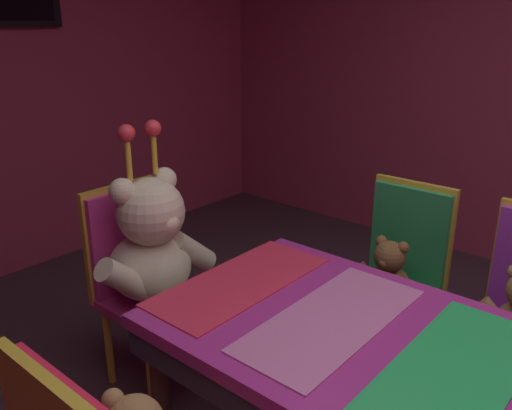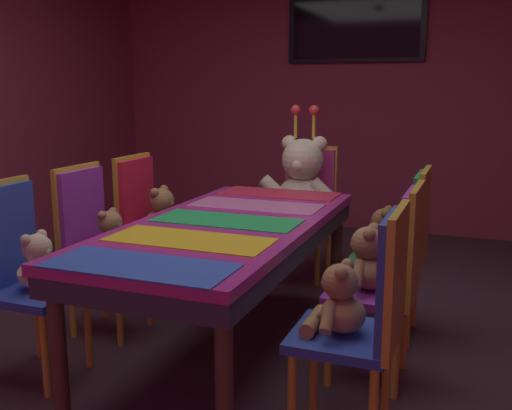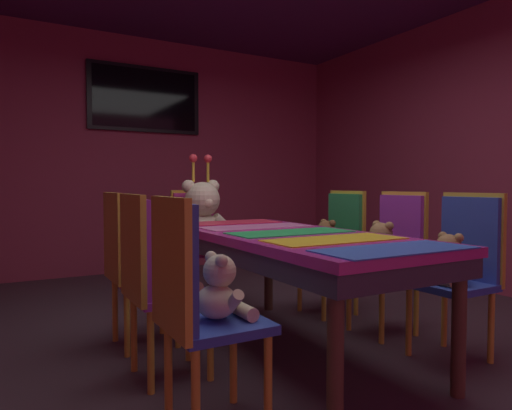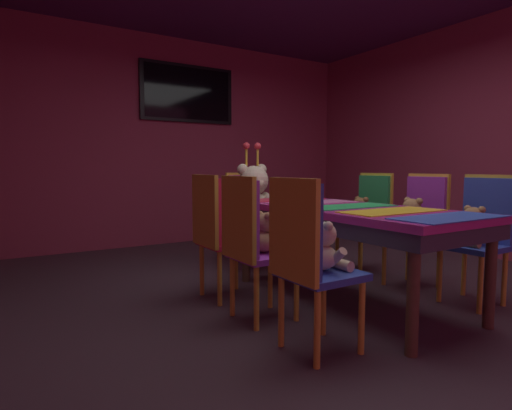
# 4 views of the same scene
# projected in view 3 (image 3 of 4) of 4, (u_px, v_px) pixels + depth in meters

# --- Properties ---
(ground_plane) EXTENTS (7.90, 7.90, 0.00)m
(ground_plane) POSITION_uv_depth(u_px,v_px,m) (290.00, 352.00, 2.85)
(ground_plane) COLOR #3F2D38
(wall_back) EXTENTS (5.20, 0.12, 2.80)m
(wall_back) POSITION_uv_depth(u_px,v_px,m) (144.00, 155.00, 5.57)
(wall_back) COLOR #99334C
(wall_back) RESTS_ON ground_plane
(banquet_table) EXTENTS (0.90, 2.02, 0.75)m
(banquet_table) POSITION_uv_depth(u_px,v_px,m) (291.00, 247.00, 2.82)
(banquet_table) COLOR #B22D8C
(banquet_table) RESTS_ON ground_plane
(chair_left_0) EXTENTS (0.42, 0.41, 0.98)m
(chair_left_0) POSITION_uv_depth(u_px,v_px,m) (189.00, 291.00, 1.89)
(chair_left_0) COLOR #2D47B2
(chair_left_0) RESTS_ON ground_plane
(teddy_left_0) EXTENTS (0.24, 0.30, 0.29)m
(teddy_left_0) POSITION_uv_depth(u_px,v_px,m) (221.00, 291.00, 1.96)
(teddy_left_0) COLOR beige
(teddy_left_0) RESTS_ON chair_left_0
(chair_left_1) EXTENTS (0.42, 0.41, 0.98)m
(chair_left_1) POSITION_uv_depth(u_px,v_px,m) (148.00, 268.00, 2.41)
(chair_left_1) COLOR purple
(chair_left_1) RESTS_ON ground_plane
(teddy_left_1) EXTENTS (0.23, 0.30, 0.28)m
(teddy_left_1) POSITION_uv_depth(u_px,v_px,m) (174.00, 269.00, 2.48)
(teddy_left_1) COLOR #9E7247
(teddy_left_1) RESTS_ON chair_left_1
(chair_left_2) EXTENTS (0.42, 0.41, 0.98)m
(chair_left_2) POSITION_uv_depth(u_px,v_px,m) (126.00, 254.00, 2.90)
(chair_left_2) COLOR red
(chair_left_2) RESTS_ON ground_plane
(teddy_left_2) EXTENTS (0.27, 0.35, 0.33)m
(teddy_left_2) POSITION_uv_depth(u_px,v_px,m) (149.00, 252.00, 2.97)
(teddy_left_2) COLOR #9E7247
(teddy_left_2) RESTS_ON chair_left_2
(chair_right_0) EXTENTS (0.42, 0.41, 0.98)m
(chair_right_0) POSITION_uv_depth(u_px,v_px,m) (464.00, 258.00, 2.77)
(chair_right_0) COLOR #2D47B2
(chair_right_0) RESTS_ON ground_plane
(teddy_right_0) EXTENTS (0.24, 0.31, 0.29)m
(teddy_right_0) POSITION_uv_depth(u_px,v_px,m) (448.00, 261.00, 2.70)
(teddy_right_0) COLOR #9E7247
(teddy_right_0) RESTS_ON chair_right_0
(chair_right_1) EXTENTS (0.42, 0.41, 0.98)m
(chair_right_1) POSITION_uv_depth(u_px,v_px,m) (395.00, 247.00, 3.25)
(chair_right_1) COLOR purple
(chair_right_1) RESTS_ON ground_plane
(teddy_right_1) EXTENTS (0.26, 0.34, 0.32)m
(teddy_right_1) POSITION_uv_depth(u_px,v_px,m) (380.00, 248.00, 3.18)
(teddy_right_1) COLOR #9E7247
(teddy_right_1) RESTS_ON chair_right_1
(chair_right_2) EXTENTS (0.42, 0.41, 0.98)m
(chair_right_2) POSITION_uv_depth(u_px,v_px,m) (340.00, 238.00, 3.76)
(chair_right_2) COLOR #268C4C
(chair_right_2) RESTS_ON ground_plane
(teddy_right_2) EXTENTS (0.24, 0.31, 0.30)m
(teddy_right_2) POSITION_uv_depth(u_px,v_px,m) (326.00, 241.00, 3.68)
(teddy_right_2) COLOR brown
(teddy_right_2) RESTS_ON chair_right_2
(throne_chair) EXTENTS (0.41, 0.42, 0.98)m
(throne_chair) POSITION_uv_depth(u_px,v_px,m) (196.00, 233.00, 4.17)
(throne_chair) COLOR #CC338C
(throne_chair) RESTS_ON ground_plane
(king_teddy_bear) EXTENTS (0.66, 0.51, 0.84)m
(king_teddy_bear) POSITION_uv_depth(u_px,v_px,m) (203.00, 220.00, 4.02)
(king_teddy_bear) COLOR beige
(king_teddy_bear) RESTS_ON throne_chair
(wall_tv) EXTENTS (1.33, 0.06, 0.77)m
(wall_tv) POSITION_uv_depth(u_px,v_px,m) (145.00, 99.00, 5.47)
(wall_tv) COLOR black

